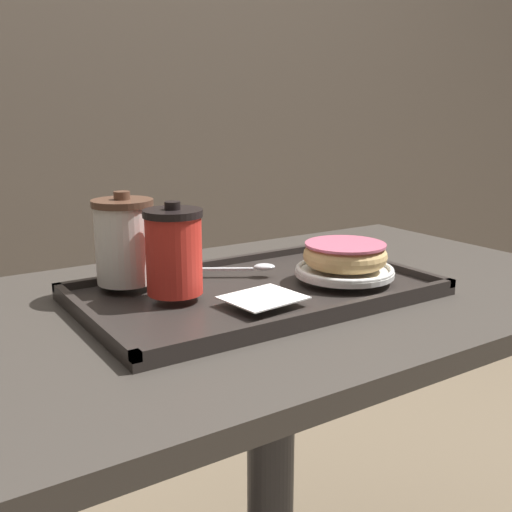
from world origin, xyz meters
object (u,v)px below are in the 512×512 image
(coffee_cup_front, at_px, (174,251))
(spoon, at_px, (249,268))
(donut_chocolate_glazed, at_px, (345,255))
(coffee_cup_rear, at_px, (124,241))

(coffee_cup_front, distance_m, spoon, 0.17)
(donut_chocolate_glazed, height_order, spoon, donut_chocolate_glazed)
(coffee_cup_front, distance_m, coffee_cup_rear, 0.10)
(spoon, bearing_deg, coffee_cup_front, -130.93)
(spoon, bearing_deg, coffee_cup_rear, -160.55)
(coffee_cup_front, height_order, spoon, coffee_cup_front)
(donut_chocolate_glazed, bearing_deg, coffee_cup_rear, 153.61)
(spoon, bearing_deg, donut_chocolate_glazed, -11.43)
(coffee_cup_front, xyz_separation_m, coffee_cup_rear, (-0.04, 0.09, 0.00))
(donut_chocolate_glazed, bearing_deg, spoon, 136.15)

